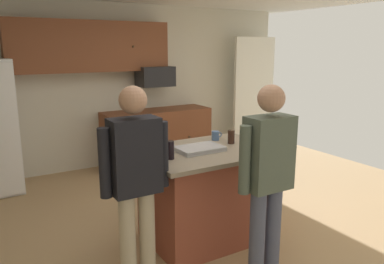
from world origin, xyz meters
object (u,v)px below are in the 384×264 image
at_px(microwave_over_range, 155,76).
at_px(person_host_foreground, 268,171).
at_px(person_guest_right, 135,175).
at_px(kitchen_island, 207,193).
at_px(mug_blue_stoneware, 216,136).
at_px(serving_tray, 199,149).
at_px(glass_pilsner, 231,137).
at_px(glass_stout_tall, 170,150).

distance_m(microwave_over_range, person_host_foreground, 3.57).
bearing_deg(person_guest_right, microwave_over_range, 40.24).
xyz_separation_m(kitchen_island, mug_blue_stoneware, (0.28, 0.27, 0.51)).
relative_size(kitchen_island, serving_tray, 2.99).
relative_size(mug_blue_stoneware, serving_tray, 0.28).
bearing_deg(mug_blue_stoneware, microwave_over_range, 80.18).
bearing_deg(kitchen_island, mug_blue_stoneware, 44.18).
xyz_separation_m(microwave_over_range, glass_pilsner, (-0.35, -2.57, -0.45)).
xyz_separation_m(glass_pilsner, mug_blue_stoneware, (-0.06, 0.20, -0.02)).
bearing_deg(glass_pilsner, serving_tray, -169.90).
xyz_separation_m(microwave_over_range, mug_blue_stoneware, (-0.41, -2.37, -0.47)).
distance_m(person_guest_right, serving_tray, 0.88).
bearing_deg(microwave_over_range, person_host_foreground, -100.64).
distance_m(microwave_over_range, kitchen_island, 2.90).
bearing_deg(person_host_foreground, microwave_over_range, -13.16).
distance_m(person_host_foreground, person_guest_right, 1.05).
bearing_deg(glass_stout_tall, serving_tray, 15.17).
height_order(kitchen_island, glass_stout_tall, glass_stout_tall).
distance_m(microwave_over_range, glass_pilsner, 2.63).
height_order(person_host_foreground, glass_pilsner, person_host_foreground).
relative_size(mug_blue_stoneware, glass_stout_tall, 0.75).
bearing_deg(serving_tray, glass_pilsner, 10.10).
bearing_deg(glass_pilsner, glass_stout_tall, -167.55).
height_order(kitchen_island, glass_pilsner, glass_pilsner).
bearing_deg(person_host_foreground, serving_tray, 6.87).
height_order(microwave_over_range, glass_pilsner, microwave_over_range).
xyz_separation_m(person_host_foreground, glass_pilsner, (0.30, 0.90, 0.06)).
bearing_deg(kitchen_island, person_host_foreground, -87.48).
height_order(microwave_over_range, kitchen_island, microwave_over_range).
bearing_deg(person_guest_right, glass_stout_tall, 8.37).
relative_size(person_host_foreground, mug_blue_stoneware, 13.23).
bearing_deg(mug_blue_stoneware, glass_stout_tall, -153.13).
xyz_separation_m(person_guest_right, mug_blue_stoneware, (1.18, 0.63, 0.04)).
height_order(mug_blue_stoneware, serving_tray, mug_blue_stoneware).
height_order(person_host_foreground, serving_tray, person_host_foreground).
xyz_separation_m(microwave_over_range, glass_stout_tall, (-1.16, -2.75, -0.43)).
bearing_deg(serving_tray, microwave_over_range, 73.43).
height_order(glass_pilsner, glass_stout_tall, glass_stout_tall).
bearing_deg(kitchen_island, glass_pilsner, 11.77).
bearing_deg(glass_stout_tall, person_host_foreground, -55.13).
distance_m(kitchen_island, mug_blue_stoneware, 0.64).
distance_m(kitchen_island, person_guest_right, 1.08).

